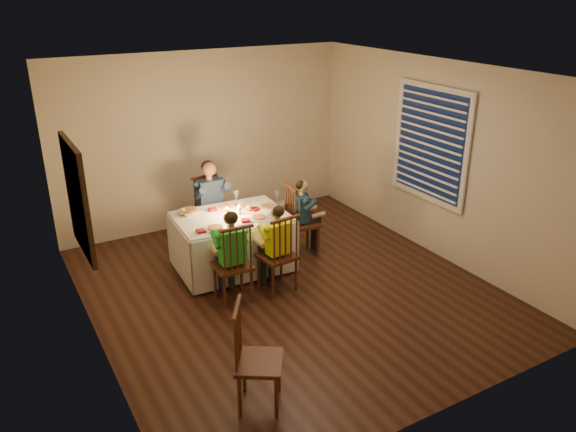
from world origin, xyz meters
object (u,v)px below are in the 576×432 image
adult (213,245)px  child_green (234,299)px  chair_end (302,253)px  chair_extra (260,403)px  chair_adult (213,245)px  chair_near_right (277,289)px  chair_near_left (234,299)px  serving_bowl (188,212)px  dining_table (232,231)px  child_yellow (277,289)px  child_teal (302,253)px

adult → child_green: 1.54m
chair_end → chair_extra: 3.06m
chair_adult → adult: bearing=177.7°
chair_near_right → chair_extra: size_ratio=1.01×
chair_near_left → serving_bowl: size_ratio=4.17×
dining_table → chair_adult: size_ratio=1.47×
chair_extra → child_yellow: (1.11, 1.70, 0.00)m
adult → serving_bowl: serving_bowl is taller
child_yellow → serving_bowl: (-0.68, 1.09, 0.77)m
chair_near_right → adult: bearing=-88.1°
adult → child_green: size_ratio=1.10×
chair_adult → chair_near_right: (0.19, -1.54, 0.00)m
chair_end → adult: (-0.98, 0.84, 0.00)m
chair_adult → chair_end: bearing=-42.9°
chair_near_right → dining_table: bearing=-78.7°
chair_near_left → chair_near_right: (0.57, -0.04, 0.00)m
chair_near_left → child_teal: bearing=-150.3°
chair_adult → serving_bowl: serving_bowl is taller
child_green → dining_table: bearing=-110.8°
chair_extra → child_green: bearing=15.0°
chair_near_left → chair_near_right: size_ratio=1.00×
chair_adult → serving_bowl: (-0.49, -0.45, 0.77)m
child_yellow → child_teal: child_yellow is taller
serving_bowl → adult: bearing=42.6°
chair_extra → child_teal: size_ratio=0.94×
chair_end → serving_bowl: bearing=81.6°
chair_near_right → chair_end: same height
dining_table → chair_near_left: bearing=-111.0°
dining_table → adult: dining_table is taller
child_green → chair_near_right: bearing=179.5°
chair_extra → child_green: size_ratio=0.89×
dining_table → child_green: size_ratio=1.31×
chair_adult → chair_near_right: same height
chair_adult → child_green: bearing=-106.2°
chair_near_right → chair_near_left: bearing=-9.3°
child_green → child_yellow: size_ratio=1.03×
chair_near_left → chair_end: size_ratio=1.00×
child_green → serving_bowl: 1.31m
dining_table → child_yellow: size_ratio=1.34×
chair_near_left → adult: (0.37, 1.50, 0.00)m
chair_end → child_teal: child_teal is taller
chair_end → child_yellow: bearing=138.3°
chair_extra → child_yellow: bearing=-0.7°
chair_adult → child_yellow: (0.19, -1.54, 0.00)m
adult → child_yellow: bearing=-85.1°
child_teal → adult: bearing=55.8°
child_teal → child_green: bearing=122.6°
chair_near_right → chair_extra: bearing=51.5°
chair_extra → serving_bowl: serving_bowl is taller
child_green → child_teal: child_green is taller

